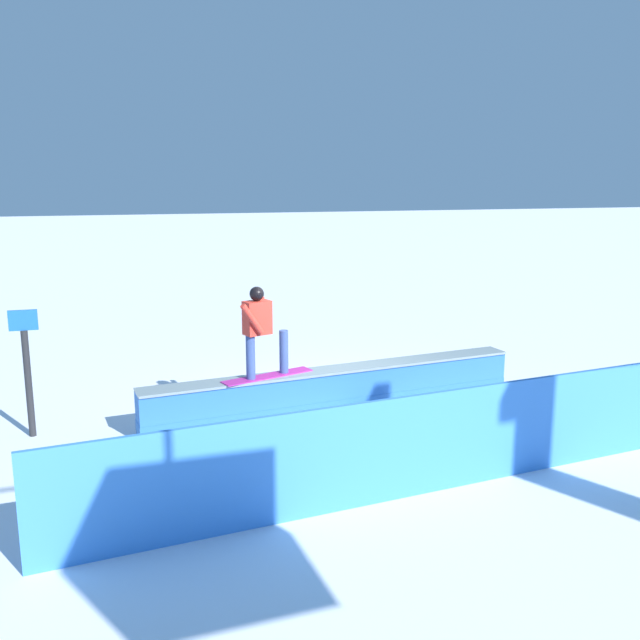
{
  "coord_description": "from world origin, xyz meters",
  "views": [
    {
      "loc": [
        3.26,
        10.58,
        3.83
      ],
      "look_at": [
        0.59,
        1.08,
        1.78
      ],
      "focal_mm": 39.6,
      "sensor_mm": 36.0,
      "label": 1
    }
  ],
  "objects": [
    {
      "name": "grind_box",
      "position": [
        0.0,
        0.0,
        0.33
      ],
      "size": [
        6.43,
        1.33,
        0.73
      ],
      "color": "blue",
      "rests_on": "ground_plane"
    },
    {
      "name": "snowboarder",
      "position": [
        1.29,
        0.2,
        1.51
      ],
      "size": [
        1.53,
        0.76,
        1.43
      ],
      "color": "#B4278E",
      "rests_on": "grind_box"
    },
    {
      "name": "ground_plane",
      "position": [
        0.0,
        0.0,
        0.0
      ],
      "size": [
        120.0,
        120.0,
        0.0
      ],
      "primitive_type": "plane",
      "color": "white"
    },
    {
      "name": "safety_fence",
      "position": [
        0.0,
        3.21,
        0.63
      ],
      "size": [
        8.74,
        1.26,
        1.27
      ],
      "primitive_type": "cube",
      "rotation": [
        0.0,
        0.0,
        0.14
      ],
      "color": "#3B85EC",
      "rests_on": "ground_plane"
    },
    {
      "name": "trail_marker",
      "position": [
        4.69,
        -0.16,
        1.03
      ],
      "size": [
        0.4,
        0.1,
        1.91
      ],
      "color": "#262628",
      "rests_on": "ground_plane"
    }
  ]
}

